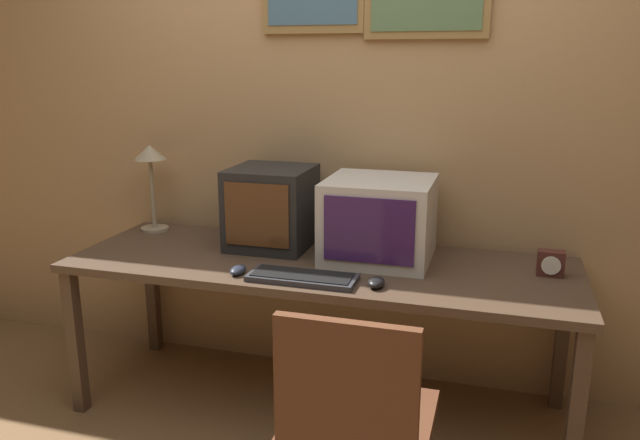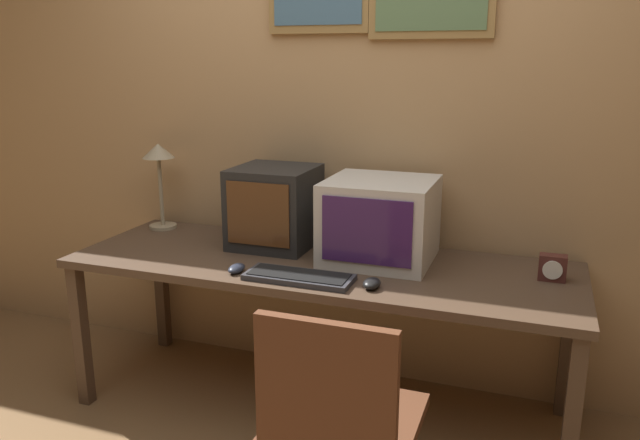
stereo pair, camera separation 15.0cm
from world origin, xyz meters
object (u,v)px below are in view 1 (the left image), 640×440
object	(u,v)px
monitor_right	(379,219)
monitor_left	(272,207)
mouse_far_corner	(238,270)
keyboard_main	(302,277)
desk_lamp	(150,165)
mouse_near_keyboard	(376,282)
desk_clock	(551,263)

from	to	relation	value
monitor_right	monitor_left	bearing A→B (deg)	175.12
monitor_left	mouse_far_corner	xyz separation A→B (m)	(0.01, -0.41, -0.17)
monitor_right	keyboard_main	size ratio (longest dim) A/B	1.05
monitor_right	desk_lamp	bearing A→B (deg)	173.87
mouse_far_corner	monitor_left	bearing A→B (deg)	90.79
mouse_near_keyboard	keyboard_main	bearing A→B (deg)	-178.15
monitor_right	mouse_near_keyboard	size ratio (longest dim) A/B	4.46
keyboard_main	desk_clock	size ratio (longest dim) A/B	4.13
mouse_far_corner	mouse_near_keyboard	bearing A→B (deg)	1.38
monitor_right	mouse_near_keyboard	world-z (taller)	monitor_right
monitor_right	desk_clock	xyz separation A→B (m)	(0.71, -0.03, -0.13)
mouse_far_corner	desk_lamp	distance (m)	0.90
keyboard_main	desk_clock	xyz separation A→B (m)	(0.95, 0.34, 0.04)
monitor_right	desk_lamp	xyz separation A→B (m)	(-1.19, 0.13, 0.16)
keyboard_main	mouse_far_corner	xyz separation A→B (m)	(-0.27, -0.00, 0.00)
monitor_right	keyboard_main	distance (m)	0.46
desk_lamp	monitor_left	bearing A→B (deg)	-7.09
mouse_far_corner	desk_lamp	bearing A→B (deg)	144.00
mouse_far_corner	desk_clock	xyz separation A→B (m)	(1.22, 0.34, 0.03)
mouse_near_keyboard	mouse_far_corner	world-z (taller)	mouse_near_keyboard
monitor_left	desk_clock	size ratio (longest dim) A/B	3.54
desk_clock	monitor_right	bearing A→B (deg)	177.90
monitor_left	desk_lamp	world-z (taller)	desk_lamp
monitor_right	desk_lamp	size ratio (longest dim) A/B	1.04
mouse_near_keyboard	monitor_right	bearing A→B (deg)	99.98
desk_clock	mouse_near_keyboard	bearing A→B (deg)	-153.39
desk_clock	mouse_far_corner	bearing A→B (deg)	-164.47
monitor_left	keyboard_main	xyz separation A→B (m)	(0.28, -0.41, -0.17)
mouse_near_keyboard	desk_clock	bearing A→B (deg)	26.61
desk_clock	desk_lamp	world-z (taller)	desk_lamp
monitor_right	keyboard_main	xyz separation A→B (m)	(-0.24, -0.36, -0.16)
monitor_right	desk_clock	bearing A→B (deg)	-2.10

